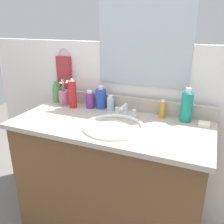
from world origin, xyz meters
The scene contains 18 objects.
vanity_cabinet centered at (0.00, 0.00, 0.42)m, with size 1.13×0.50×0.83m, color brown.
countertop centered at (0.00, 0.00, 0.85)m, with size 1.18×0.54×0.03m, color #B2A899.
backsplash centered at (0.00, 0.26, 0.91)m, with size 1.18×0.02×0.09m, color #B2A899.
back_wall centered at (0.00, 0.32, 0.65)m, with size 2.28×0.04×1.30m, color white.
mirror_panel centered at (0.10, 0.30, 1.31)m, with size 0.60×0.01×0.56m, color #B2BCC6.
towel_ring centered at (-0.49, 0.30, 1.20)m, with size 0.10×0.10×0.01m, color silver.
hand_towel centered at (-0.49, 0.28, 1.08)m, with size 0.11×0.04×0.22m, color #A53338.
sink_basin centered at (0.04, -0.05, 0.83)m, with size 0.36×0.36×0.11m.
faucet centered at (0.04, 0.14, 0.89)m, with size 0.16×0.10×0.08m.
bottle_shampoo_blue centered at (-0.16, 0.22, 0.93)m, with size 0.07×0.07×0.16m.
bottle_mouthwash_teal centered at (0.41, 0.20, 0.95)m, with size 0.07×0.07×0.21m.
bottle_oil_amber centered at (0.26, 0.21, 0.92)m, with size 0.04×0.04×0.12m.
bottle_toner_green centered at (-0.53, 0.23, 0.93)m, with size 0.06×0.06×0.15m.
bottle_cream_purple centered at (-0.24, 0.20, 0.92)m, with size 0.06×0.06×0.12m.
bottle_gel_clear centered at (-0.09, 0.21, 0.91)m, with size 0.05×0.05×0.10m.
bottle_spray_red centered at (-0.35, 0.16, 0.96)m, with size 0.05×0.05×0.21m.
cup_pink centered at (-0.44, 0.19, 0.92)m, with size 0.07×0.09×0.19m.
soap_bar centered at (0.52, 0.17, 0.87)m, with size 0.06×0.04×0.02m, color white.
Camera 1 is at (0.52, -1.20, 1.42)m, focal length 38.59 mm.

